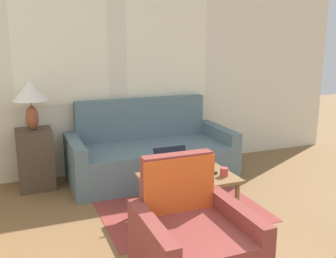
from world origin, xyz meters
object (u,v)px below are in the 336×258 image
at_px(cup_yellow, 192,165).
at_px(cup_navy, 224,172).
at_px(armchair, 192,247).
at_px(laptop, 174,169).
at_px(couch, 150,156).
at_px(coffee_table, 188,181).
at_px(tv_remote, 210,172).
at_px(table_lamp, 30,94).

bearing_deg(cup_yellow, cup_navy, -57.79).
distance_m(cup_navy, cup_yellow, 0.36).
bearing_deg(cup_yellow, armchair, -115.11).
bearing_deg(cup_navy, cup_yellow, 122.21).
xyz_separation_m(cup_navy, cup_yellow, (-0.19, 0.30, -0.00)).
bearing_deg(laptop, couch, 83.14).
height_order(coffee_table, cup_yellow, cup_yellow).
relative_size(armchair, tv_remote, 5.74).
bearing_deg(couch, tv_remote, -79.94).
distance_m(armchair, table_lamp, 2.59).
xyz_separation_m(table_lamp, tv_remote, (1.53, -1.32, -0.66)).
relative_size(cup_navy, tv_remote, 0.54).
relative_size(laptop, tv_remote, 2.21).
height_order(armchair, table_lamp, table_lamp).
bearing_deg(armchair, laptop, 74.03).
relative_size(armchair, laptop, 2.60).
bearing_deg(cup_yellow, couch, 95.75).
distance_m(coffee_table, laptop, 0.19).
height_order(cup_navy, tv_remote, cup_navy).
bearing_deg(armchair, cup_navy, 49.23).
distance_m(cup_navy, tv_remote, 0.16).
bearing_deg(laptop, table_lamp, 134.20).
bearing_deg(couch, armchair, -101.48).
height_order(coffee_table, cup_navy, cup_navy).
height_order(armchair, coffee_table, armchair).
height_order(armchair, laptop, armchair).
height_order(table_lamp, cup_navy, table_lamp).
height_order(table_lamp, laptop, table_lamp).
xyz_separation_m(table_lamp, coffee_table, (1.30, -1.34, -0.72)).
bearing_deg(couch, laptop, -96.86).
bearing_deg(cup_navy, tv_remote, 122.37).
xyz_separation_m(armchair, table_lamp, (-0.89, 2.30, 0.81)).
bearing_deg(tv_remote, cup_navy, -57.63).
bearing_deg(laptop, cup_navy, -28.43).
xyz_separation_m(couch, coffee_table, (-0.03, -1.19, 0.09)).
xyz_separation_m(armchair, cup_navy, (0.72, 0.84, 0.18)).
distance_m(table_lamp, coffee_table, 2.00).
xyz_separation_m(armchair, laptop, (0.31, 1.07, 0.20)).
distance_m(couch, laptop, 1.10).
height_order(armchair, cup_yellow, armchair).
relative_size(cup_navy, cup_yellow, 0.82).
xyz_separation_m(table_lamp, laptop, (1.19, -1.23, -0.61)).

